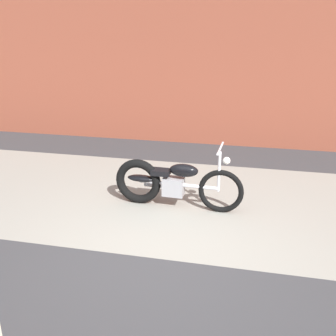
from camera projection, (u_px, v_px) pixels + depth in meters
ground_plane at (157, 259)px, 4.75m from camera, size 80.00×80.00×0.00m
sidewalk_slab at (183, 199)px, 6.35m from camera, size 36.00×3.50×0.01m
brick_building_wall at (213, 4)px, 8.44m from camera, size 36.00×0.50×6.19m
motorcycle_black at (169, 182)px, 5.99m from camera, size 2.01×0.58×1.03m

